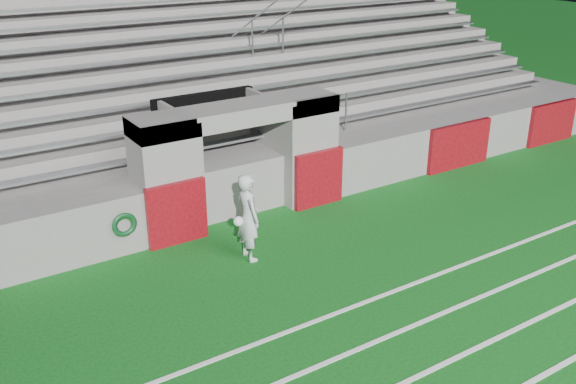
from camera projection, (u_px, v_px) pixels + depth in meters
ground at (331, 278)px, 12.15m from camera, size 90.00×90.00×0.00m
stadium_structure at (161, 108)px, 17.73m from camera, size 26.00×8.48×5.42m
goalkeeper_with_ball at (248, 217)px, 12.55m from camera, size 0.64×0.68×1.81m
hose_coil at (124, 225)px, 12.66m from camera, size 0.50×0.14×0.54m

